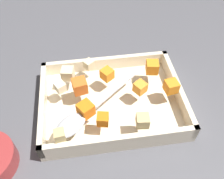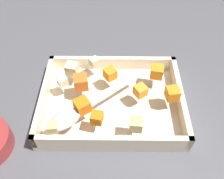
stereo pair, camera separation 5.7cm
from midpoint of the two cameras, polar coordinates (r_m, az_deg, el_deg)
The scene contains 15 objects.
ground_plane at distance 0.62m, azimuth 1.59°, elevation -4.33°, with size 4.00×4.00×0.00m, color #4C4C51.
baking_dish at distance 0.61m, azimuth 2.69°, elevation -3.07°, with size 0.35×0.26×0.05m.
carrot_chunk_corner_sw at distance 0.54m, azimuth -4.06°, elevation -4.06°, with size 0.03×0.03×0.03m, color orange.
carrot_chunk_under_handle at distance 0.58m, azimuth 16.82°, elevation -1.06°, with size 0.03×0.03×0.03m, color orange.
carrot_chunk_rim_edge at distance 0.58m, azimuth -4.58°, elevation 1.57°, with size 0.03×0.03×0.03m, color orange.
carrot_chunk_heap_side at distance 0.60m, azimuth 2.25°, elevation 3.59°, with size 0.03×0.03×0.03m, color orange.
carrot_chunk_near_left at distance 0.52m, azimuth -0.46°, elevation -6.89°, with size 0.02×0.02×0.02m, color orange.
carrot_chunk_center at distance 0.62m, azimuth 13.13°, elevation 3.97°, with size 0.03×0.03×0.03m, color orange.
carrot_chunk_heap_top at distance 0.57m, azimuth 9.55°, elevation -0.31°, with size 0.03×0.03×0.03m, color orange.
potato_chunk_back_center at distance 0.59m, azimuth -8.95°, elevation 1.80°, with size 0.02×0.02×0.02m, color beige.
potato_chunk_front_center at distance 0.52m, azimuth -10.83°, elevation -8.99°, with size 0.02×0.02×0.02m, color tan.
potato_chunk_mid_left at distance 0.62m, azimuth -6.83°, elevation 4.71°, with size 0.03×0.03×0.03m, color beige.
potato_chunk_near_right at distance 0.52m, azimuth 8.89°, elevation -8.30°, with size 0.03×0.03×0.03m, color tan.
potato_chunk_mid_right at distance 0.63m, azimuth -1.63°, elevation 6.34°, with size 0.02×0.02×0.02m, color beige.
serving_spoon at distance 0.53m, azimuth -6.76°, elevation -6.46°, with size 0.21×0.18×0.02m.
Camera 2 is at (-0.02, 0.37, 0.50)m, focal length 38.75 mm.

